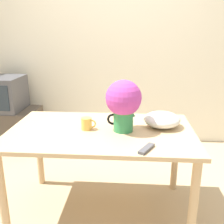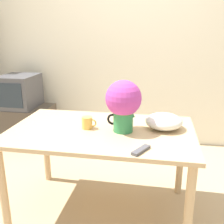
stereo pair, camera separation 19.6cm
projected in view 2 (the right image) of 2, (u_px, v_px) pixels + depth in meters
ground_plane at (110, 214)px, 2.18m from camera, size 12.00×12.00×0.00m
wall_back at (133, 44)px, 3.33m from camera, size 8.00×0.05×2.60m
table at (101, 140)px, 2.05m from camera, size 1.42×0.87×0.73m
flower_vase at (123, 103)px, 1.92m from camera, size 0.27×0.27×0.39m
coffee_mug at (87, 123)px, 2.03m from camera, size 0.12×0.08×0.09m
white_bowl at (164, 121)px, 2.03m from camera, size 0.29×0.29×0.12m
remote_control at (141, 150)px, 1.65m from camera, size 0.11×0.16×0.02m
tv_stand at (23, 125)px, 3.49m from camera, size 0.76×0.51×0.52m
tv_set at (20, 91)px, 3.36m from camera, size 0.42×0.50×0.41m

